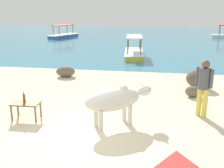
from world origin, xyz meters
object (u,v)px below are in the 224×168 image
Objects in this scene: boat_yellow at (134,52)px; boat_blue at (63,35)px; cow at (115,99)px; low_bench_table at (26,106)px; bottle at (24,98)px; person_standing at (204,84)px.

boat_yellow is 0.98× the size of boat_blue.
cow is 0.47× the size of boat_yellow.
low_bench_table is 0.21m from bottle.
bottle is at bearing 137.05° from low_bench_table.
bottle is at bearing 143.19° from cow.
cow is 2.30× the size of low_bench_table.
person_standing is (2.31, 0.98, 0.23)m from cow.
bottle is 0.08× the size of boat_blue.
person_standing is (4.79, 0.97, 0.56)m from low_bench_table.
cow is at bearing 176.91° from boat_yellow.
boat_blue reaches higher than low_bench_table.
cow is at bearing -1.35° from bottle.
bottle is at bearing 139.56° from person_standing.
boat_blue is (-10.83, 19.19, -0.70)m from person_standing.
boat_blue is at bearing 104.89° from low_bench_table.
boat_blue is (-8.52, 20.18, -0.46)m from cow.
cow reaches higher than low_bench_table.
bottle is (-0.06, 0.05, 0.20)m from low_bench_table.
person_standing is at bearing -12.48° from cow.
cow is at bearing 43.54° from boat_blue.
boat_blue reaches higher than cow.
person_standing is at bearing -169.11° from boat_yellow.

